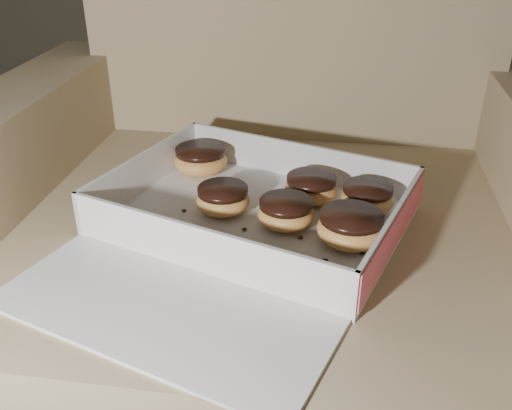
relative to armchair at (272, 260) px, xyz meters
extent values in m
cube|color=#9D8C64|center=(0.00, -0.05, -0.10)|extent=(0.80, 0.80, 0.47)
cube|color=#9D8C64|center=(-0.43, -0.05, -0.02)|extent=(0.13, 0.80, 0.62)
cube|color=silver|center=(-0.01, -0.10, 0.14)|extent=(0.50, 0.43, 0.01)
cube|color=silver|center=(0.04, 0.05, 0.18)|extent=(0.40, 0.14, 0.06)
cube|color=silver|center=(-0.06, -0.25, 0.18)|extent=(0.40, 0.14, 0.06)
cube|color=silver|center=(-0.21, -0.03, 0.18)|extent=(0.11, 0.30, 0.06)
cube|color=silver|center=(0.18, -0.17, 0.18)|extent=(0.11, 0.30, 0.06)
cube|color=#DF5974|center=(0.19, -0.17, 0.18)|extent=(0.10, 0.29, 0.05)
cube|color=silver|center=(-0.09, -0.33, 0.14)|extent=(0.45, 0.30, 0.01)
ellipsoid|color=#EAA451|center=(0.13, -0.16, 0.17)|extent=(0.10, 0.10, 0.05)
cylinder|color=black|center=(0.13, -0.16, 0.19)|extent=(0.09, 0.09, 0.01)
ellipsoid|color=#EAA451|center=(0.15, -0.05, 0.17)|extent=(0.08, 0.08, 0.04)
cylinder|color=black|center=(0.15, -0.05, 0.18)|extent=(0.08, 0.08, 0.01)
ellipsoid|color=#EAA451|center=(0.03, -0.12, 0.17)|extent=(0.08, 0.08, 0.04)
cylinder|color=black|center=(0.03, -0.12, 0.18)|extent=(0.08, 0.08, 0.01)
ellipsoid|color=#EAA451|center=(-0.07, -0.09, 0.17)|extent=(0.08, 0.08, 0.04)
cylinder|color=black|center=(-0.07, -0.09, 0.18)|extent=(0.08, 0.08, 0.01)
ellipsoid|color=#EAA451|center=(0.07, -0.04, 0.17)|extent=(0.08, 0.08, 0.04)
cylinder|color=black|center=(0.07, -0.04, 0.18)|extent=(0.08, 0.08, 0.01)
ellipsoid|color=#EAA451|center=(-0.13, 0.04, 0.17)|extent=(0.09, 0.09, 0.04)
cylinder|color=black|center=(-0.13, 0.04, 0.19)|extent=(0.09, 0.09, 0.01)
ellipsoid|color=black|center=(0.06, -0.15, 0.15)|extent=(0.01, 0.01, 0.00)
ellipsoid|color=black|center=(-0.13, -0.10, 0.15)|extent=(0.01, 0.01, 0.00)
ellipsoid|color=black|center=(0.10, -0.21, 0.15)|extent=(0.01, 0.01, 0.00)
ellipsoid|color=black|center=(0.15, -0.18, 0.15)|extent=(0.01, 0.01, 0.00)
ellipsoid|color=black|center=(-0.02, -0.14, 0.15)|extent=(0.01, 0.01, 0.00)
camera|label=1|loc=(0.10, -0.85, 0.58)|focal=40.00mm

